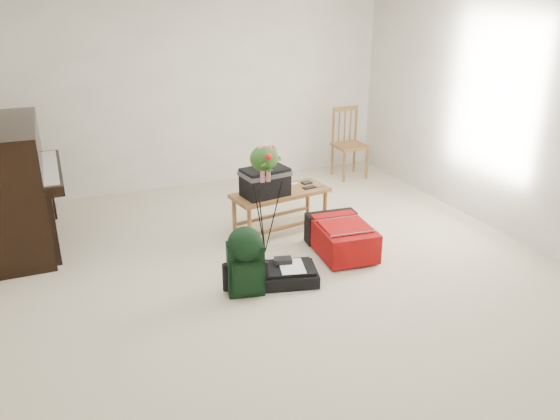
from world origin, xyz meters
name	(u,v)px	position (x,y,z in m)	size (l,w,h in m)	color
floor	(285,273)	(0.00, 0.00, 0.00)	(5.00, 5.50, 0.01)	beige
wall_back	(199,89)	(0.00, 2.75, 1.25)	(5.00, 0.04, 2.50)	white
wall_right	(515,116)	(2.50, 0.00, 1.25)	(0.04, 5.50, 2.50)	white
piano	(18,189)	(-2.19, 1.60, 0.60)	(0.71, 1.50, 1.25)	black
bench	(269,185)	(0.18, 0.85, 0.56)	(1.08, 0.56, 0.79)	olive
dining_chair	(349,144)	(1.92, 2.25, 0.46)	(0.41, 0.41, 0.94)	olive
red_suitcase	(339,235)	(0.67, 0.22, 0.17)	(0.56, 0.78, 0.32)	#A00610
black_duffel	(289,274)	(-0.02, -0.15, 0.07)	(0.56, 0.49, 0.20)	black
green_backpack	(245,258)	(-0.45, -0.19, 0.33)	(0.34, 0.31, 0.61)	black
flower_stand	(265,200)	(-0.01, 0.48, 0.55)	(0.41, 0.41, 1.12)	black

